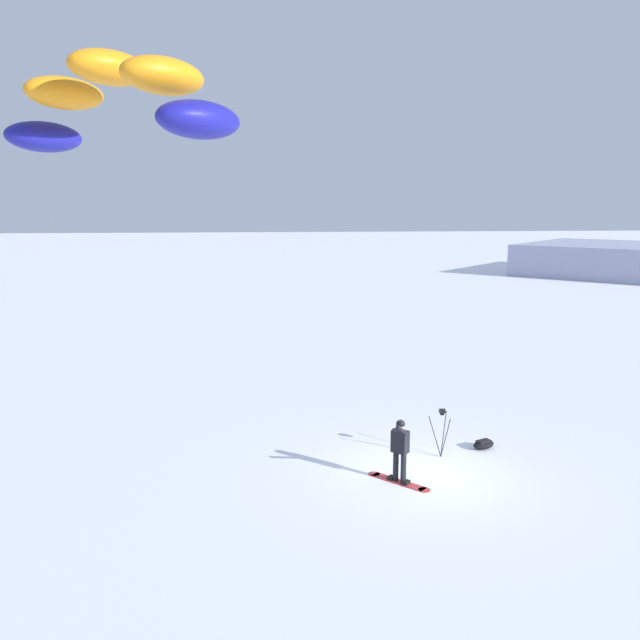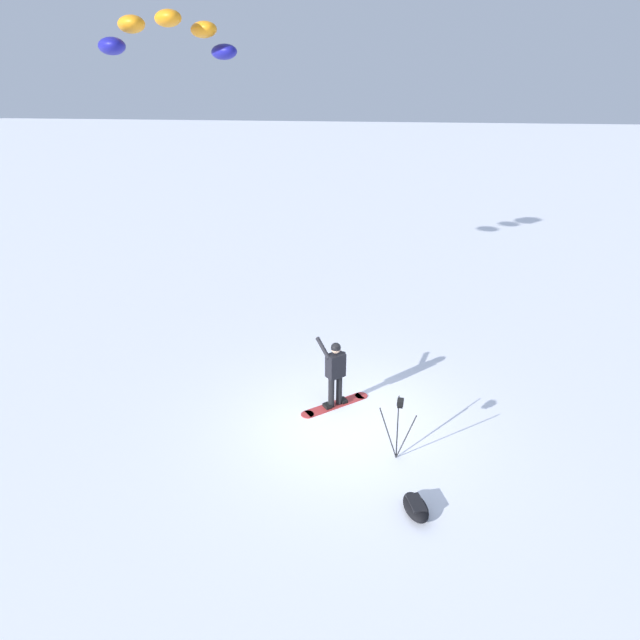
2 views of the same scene
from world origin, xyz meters
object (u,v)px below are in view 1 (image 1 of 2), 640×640
at_px(gear_bag_large, 484,444).
at_px(camera_tripod, 442,423).
at_px(snowboard, 399,481).
at_px(traction_kite, 111,100).
at_px(snowboarder, 400,445).

xyz_separation_m(gear_bag_large, camera_tripod, (-0.46, 1.38, 0.84)).
height_order(snowboard, gear_bag_large, gear_bag_large).
height_order(snowboard, camera_tripod, camera_tripod).
bearing_deg(camera_tripod, gear_bag_large, -71.67).
height_order(snowboard, traction_kite, traction_kite).
relative_size(snowboarder, traction_kite, 0.45).
relative_size(snowboard, camera_tripod, 1.00).
distance_m(traction_kite, camera_tripod, 12.51).
bearing_deg(snowboard, traction_kite, 138.36).
bearing_deg(snowboard, snowboarder, -117.54).
height_order(traction_kite, camera_tripod, traction_kite).
xyz_separation_m(snowboard, camera_tripod, (1.54, -1.53, 0.95)).
distance_m(snowboard, traction_kite, 11.47).
bearing_deg(camera_tripod, snowboard, 135.17).
xyz_separation_m(snowboarder, snowboard, (0.01, 0.01, -0.96)).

